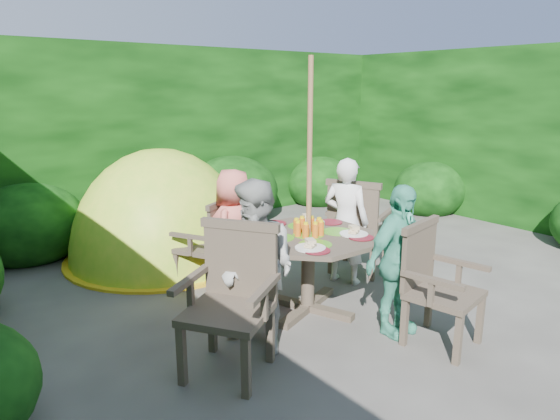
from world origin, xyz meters
TOP-DOWN VIEW (x-y plane):
  - ground at (0.00, 0.00)m, footprint 60.00×60.00m
  - hedge_enclosure at (0.00, 1.33)m, footprint 9.00×9.00m
  - patio_table at (-0.59, 0.26)m, footprint 1.57×1.57m
  - parasol_pole at (-0.59, 0.26)m, footprint 0.06×0.06m
  - garden_chair_right at (0.43, 0.64)m, footprint 0.72×0.76m
  - garden_chair_left at (-1.62, -0.11)m, footprint 0.77×0.79m
  - garden_chair_back at (-0.97, 1.30)m, footprint 0.67×0.64m
  - garden_chair_front at (-0.19, -0.76)m, footprint 0.62×0.58m
  - child_right at (0.16, 0.54)m, footprint 0.47×0.55m
  - child_left at (-1.34, -0.02)m, footprint 0.62×0.73m
  - child_back at (-0.87, 1.01)m, footprint 0.71×0.64m
  - child_front at (-0.31, -0.49)m, footprint 0.73×0.33m
  - dome_tent at (-0.97, 2.39)m, footprint 2.24×2.24m

SIDE VIEW (x-z plane):
  - ground at x=0.00m, z-range 0.00..0.00m
  - dome_tent at x=-0.97m, z-range -1.28..1.28m
  - garden_chair_back at x=-0.97m, z-range 0.03..0.89m
  - garden_chair_front at x=-0.19m, z-range 0.03..0.94m
  - garden_chair_right at x=0.43m, z-range 0.03..1.02m
  - garden_chair_left at x=-1.62m, z-range 0.03..1.03m
  - patio_table at x=-0.59m, z-range 0.17..1.02m
  - child_back at x=-0.87m, z-range 0.00..1.21m
  - child_front at x=-0.31m, z-range 0.00..1.23m
  - child_right at x=0.16m, z-range 0.00..1.28m
  - child_left at x=-1.34m, z-range 0.00..1.31m
  - parasol_pole at x=-0.59m, z-range 0.00..2.20m
  - hedge_enclosure at x=0.00m, z-range 0.00..2.50m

